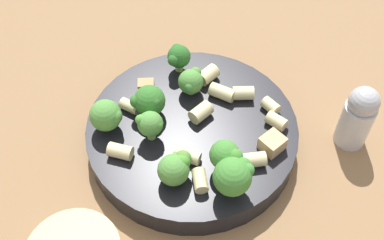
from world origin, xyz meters
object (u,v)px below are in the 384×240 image
(rigatoni_3, at_px, (252,160))
(pepper_shaker, at_px, (358,117))
(rigatoni_4, at_px, (200,180))
(rigatoni_5, at_px, (130,106))
(broccoli_floret_6, at_px, (149,101))
(rigatoni_2, at_px, (220,91))
(rigatoni_10, at_px, (276,121))
(rigatoni_6, at_px, (208,75))
(broccoli_floret_4, at_px, (233,176))
(rigatoni_1, at_px, (204,114))
(broccoli_floret_1, at_px, (191,81))
(broccoli_floret_7, at_px, (178,56))
(broccoli_floret_3, at_px, (151,124))
(chicken_chunk_0, at_px, (272,143))
(pasta_bowl, at_px, (192,132))
(broccoli_floret_5, at_px, (107,116))
(rigatoni_9, at_px, (120,151))
(rigatoni_7, at_px, (271,106))
(rigatoni_8, at_px, (243,93))
(broccoli_floret_2, at_px, (176,167))
(chicken_chunk_1, at_px, (146,86))
(broccoli_floret_0, at_px, (226,156))

(rigatoni_3, distance_m, pepper_shaker, 0.13)
(rigatoni_4, distance_m, rigatoni_5, 0.13)
(broccoli_floret_6, bearing_deg, rigatoni_3, -82.46)
(rigatoni_2, bearing_deg, rigatoni_10, -86.38)
(rigatoni_6, xyz_separation_m, rigatoni_10, (-0.01, -0.10, -0.00))
(broccoli_floret_4, xyz_separation_m, rigatoni_1, (0.06, 0.08, -0.02))
(broccoli_floret_1, distance_m, broccoli_floret_7, 0.04)
(broccoli_floret_3, bearing_deg, chicken_chunk_0, -57.06)
(pasta_bowl, relative_size, broccoli_floret_5, 6.04)
(rigatoni_2, xyz_separation_m, rigatoni_9, (-0.14, 0.03, -0.00))
(broccoli_floret_6, xyz_separation_m, rigatoni_5, (-0.01, 0.02, -0.02))
(broccoli_floret_6, relative_size, broccoli_floret_7, 1.09)
(rigatoni_1, distance_m, rigatoni_2, 0.04)
(rigatoni_7, height_order, rigatoni_8, rigatoni_8)
(broccoli_floret_2, distance_m, rigatoni_6, 0.15)
(chicken_chunk_1, xyz_separation_m, pepper_shaker, (0.11, -0.22, 0.00))
(broccoli_floret_5, bearing_deg, broccoli_floret_6, -24.96)
(broccoli_floret_2, height_order, chicken_chunk_0, broccoli_floret_2)
(broccoli_floret_2, distance_m, broccoli_floret_4, 0.06)
(rigatoni_4, relative_size, chicken_chunk_1, 1.26)
(pasta_bowl, relative_size, rigatoni_4, 9.99)
(broccoli_floret_2, xyz_separation_m, rigatoni_8, (0.13, 0.01, -0.01))
(rigatoni_6, relative_size, rigatoni_7, 1.20)
(rigatoni_1, relative_size, rigatoni_5, 1.09)
(broccoli_floret_5, distance_m, chicken_chunk_0, 0.18)
(rigatoni_3, height_order, rigatoni_9, same)
(pasta_bowl, height_order, broccoli_floret_1, broccoli_floret_1)
(chicken_chunk_1, bearing_deg, rigatoni_5, -169.04)
(rigatoni_9, distance_m, chicken_chunk_0, 0.16)
(pasta_bowl, distance_m, rigatoni_5, 0.08)
(chicken_chunk_0, bearing_deg, pasta_bowl, 109.56)
(rigatoni_3, bearing_deg, rigatoni_5, 100.30)
(broccoli_floret_2, relative_size, broccoli_floret_4, 0.83)
(rigatoni_5, xyz_separation_m, chicken_chunk_0, (0.06, -0.16, 0.00))
(broccoli_floret_0, relative_size, broccoli_floret_4, 0.87)
(rigatoni_3, bearing_deg, broccoli_floret_0, 143.21)
(rigatoni_8, xyz_separation_m, pepper_shaker, (0.05, -0.12, 0.00))
(rigatoni_8, bearing_deg, broccoli_floret_7, 97.87)
(rigatoni_6, distance_m, chicken_chunk_0, 0.12)
(pasta_bowl, bearing_deg, rigatoni_1, -14.97)
(chicken_chunk_0, relative_size, chicken_chunk_1, 1.25)
(rigatoni_8, relative_size, pepper_shaker, 0.29)
(broccoli_floret_5, relative_size, rigatoni_1, 1.59)
(rigatoni_4, distance_m, rigatoni_6, 0.15)
(pasta_bowl, relative_size, broccoli_floret_4, 5.10)
(broccoli_floret_7, bearing_deg, rigatoni_10, -89.12)
(rigatoni_1, distance_m, rigatoni_9, 0.10)
(pepper_shaker, bearing_deg, broccoli_floret_1, 115.10)
(rigatoni_10, bearing_deg, chicken_chunk_0, -154.84)
(pasta_bowl, height_order, broccoli_floret_5, broccoli_floret_5)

